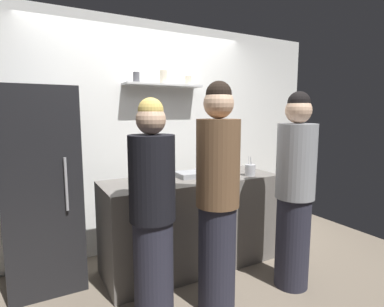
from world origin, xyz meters
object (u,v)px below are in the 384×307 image
object	(u,v)px
refrigerator	(42,189)
wine_bottle_dark_glass	(153,173)
wine_bottle_green_glass	(142,176)
person_brown_jacket	(218,198)
baking_pan	(193,174)
wine_bottle_pale_glass	(211,171)
person_blonde	(153,214)
water_bottle_plastic	(230,168)
utensil_holder	(250,170)
wine_bottle_amber_glass	(226,163)
person_grey_hoodie	(295,192)

from	to	relation	value
refrigerator	wine_bottle_dark_glass	world-z (taller)	refrigerator
wine_bottle_green_glass	person_brown_jacket	distance (m)	0.71
baking_pan	wine_bottle_green_glass	size ratio (longest dim) A/B	1.16
baking_pan	wine_bottle_pale_glass	world-z (taller)	wine_bottle_pale_glass
wine_bottle_green_glass	person_brown_jacket	bearing A→B (deg)	-53.99
person_blonde	person_brown_jacket	world-z (taller)	person_brown_jacket
water_bottle_plastic	wine_bottle_green_glass	bearing A→B (deg)	176.07
refrigerator	wine_bottle_dark_glass	distance (m)	0.99
wine_bottle_pale_glass	utensil_holder	bearing A→B (deg)	5.73
wine_bottle_amber_glass	person_grey_hoodie	bearing A→B (deg)	-79.68
person_blonde	person_brown_jacket	distance (m)	0.52
wine_bottle_amber_glass	baking_pan	bearing A→B (deg)	-178.05
wine_bottle_dark_glass	water_bottle_plastic	world-z (taller)	wine_bottle_dark_glass
person_blonde	person_grey_hoodie	xyz separation A→B (m)	(1.28, -0.17, 0.04)
wine_bottle_green_glass	person_grey_hoodie	xyz separation A→B (m)	(1.19, -0.64, -0.15)
refrigerator	person_blonde	xyz separation A→B (m)	(0.69, -0.93, -0.06)
person_grey_hoodie	wine_bottle_pale_glass	bearing A→B (deg)	20.83
utensil_holder	wine_bottle_amber_glass	size ratio (longest dim) A/B	0.72
refrigerator	baking_pan	distance (m)	1.42
utensil_holder	water_bottle_plastic	xyz separation A→B (m)	(-0.27, -0.01, 0.05)
refrigerator	wine_bottle_pale_glass	bearing A→B (deg)	-21.75
refrigerator	utensil_holder	xyz separation A→B (m)	(1.94, -0.52, 0.08)
utensil_holder	person_brown_jacket	size ratio (longest dim) A/B	0.11
wine_bottle_amber_glass	wine_bottle_pale_glass	bearing A→B (deg)	-140.61
person_grey_hoodie	refrigerator	bearing A→B (deg)	36.14
water_bottle_plastic	person_grey_hoodie	size ratio (longest dim) A/B	0.13
wine_bottle_dark_glass	person_brown_jacket	size ratio (longest dim) A/B	0.17
wine_bottle_amber_glass	person_brown_jacket	xyz separation A→B (m)	(-0.62, -0.78, -0.12)
wine_bottle_dark_glass	person_blonde	world-z (taller)	person_blonde
refrigerator	person_brown_jacket	xyz separation A→B (m)	(1.19, -1.03, 0.01)
wine_bottle_dark_glass	person_brown_jacket	bearing A→B (deg)	-65.10
wine_bottle_pale_glass	water_bottle_plastic	distance (m)	0.25
wine_bottle_green_glass	person_grey_hoodie	distance (m)	1.35
baking_pan	wine_bottle_amber_glass	world-z (taller)	wine_bottle_amber_glass
wine_bottle_dark_glass	wine_bottle_green_glass	bearing A→B (deg)	-152.61
wine_bottle_pale_glass	wine_bottle_green_glass	xyz separation A→B (m)	(-0.65, 0.10, -0.00)
water_bottle_plastic	person_brown_jacket	size ratio (longest dim) A/B	0.13
wine_bottle_green_glass	wine_bottle_amber_glass	size ratio (longest dim) A/B	1.03
wine_bottle_pale_glass	person_grey_hoodie	world-z (taller)	person_grey_hoodie
baking_pan	wine_bottle_amber_glass	xyz separation A→B (m)	(0.42, 0.01, 0.08)
wine_bottle_dark_glass	water_bottle_plastic	size ratio (longest dim) A/B	1.31
person_blonde	refrigerator	bearing A→B (deg)	169.26
wine_bottle_green_glass	person_blonde	distance (m)	0.51
refrigerator	baking_pan	xyz separation A→B (m)	(1.39, -0.27, 0.05)
refrigerator	wine_bottle_green_glass	size ratio (longest dim) A/B	6.15
wine_bottle_green_glass	wine_bottle_pale_glass	bearing A→B (deg)	-9.18
refrigerator	wine_bottle_dark_glass	xyz separation A→B (m)	(0.90, -0.40, 0.13)
wine_bottle_amber_glass	water_bottle_plastic	world-z (taller)	wine_bottle_amber_glass
wine_bottle_amber_glass	water_bottle_plastic	size ratio (longest dim) A/B	1.21
person_grey_hoodie	wine_bottle_dark_glass	bearing A→B (deg)	32.15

